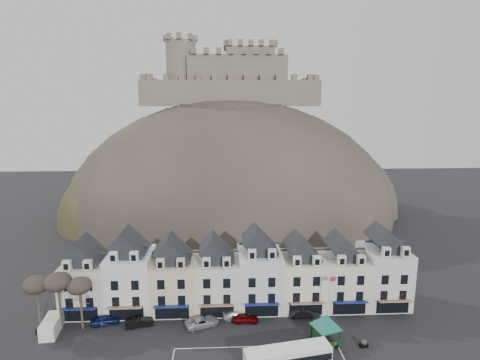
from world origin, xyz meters
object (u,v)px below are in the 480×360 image
bus_shelter (326,321)px  car_navy (105,320)px  red_buoy (320,346)px  car_charcoal (304,312)px  car_silver (202,322)px  car_maroon (245,318)px  car_black (139,322)px  bus (288,358)px  white_van (52,326)px  flagpole (329,296)px  car_white (236,315)px

bus_shelter → car_navy: bearing=150.5°
red_buoy → car_charcoal: red_buoy is taller
car_silver → car_maroon: (6.42, 0.68, -0.03)m
car_maroon → car_charcoal: 9.25m
car_silver → car_maroon: bearing=-106.0°
car_black → bus: bearing=-132.4°
car_navy → car_charcoal: car_charcoal is taller
car_navy → car_charcoal: 30.01m
car_navy → car_black: car_navy is taller
white_van → car_maroon: white_van is taller
red_buoy → car_charcoal: (-0.17, 8.61, -0.15)m
white_van → car_charcoal: size_ratio=1.07×
car_navy → bus: bearing=-128.0°
flagpole → car_white: flagpole is taller
bus → car_white: (-5.84, 11.73, -1.05)m
bus → red_buoy: (4.80, 3.12, -0.76)m
bus → bus_shelter: bearing=29.1°
flagpole → red_buoy: bearing=-114.1°
bus → car_maroon: size_ratio=2.81×
bus → car_navy: 27.69m
red_buoy → bus: bearing=-146.9°
car_white → car_maroon: car_maroon is taller
car_white → car_silver: bearing=103.3°
bus → car_white: bus is taller
bus → car_charcoal: size_ratio=2.39×
white_van → car_black: bearing=-1.2°
car_black → car_charcoal: 24.84m
red_buoy → flagpole: 8.03m
car_navy → car_black: (5.20, -0.74, -0.04)m
car_maroon → car_charcoal: size_ratio=0.85×
flagpole → bus: bearing=-128.5°
red_buoy → flagpole: bearing=65.9°
car_black → car_charcoal: (24.80, 1.44, 0.09)m
flagpole → car_silver: size_ratio=1.55×
bus_shelter → car_black: bearing=150.0°
flagpole → car_navy: bearing=177.8°
bus_shelter → car_white: (-11.90, 6.75, -2.70)m
bus_shelter → car_maroon: bearing=133.6°
white_van → car_charcoal: (36.95, 2.50, -0.33)m
bus → car_maroon: (-4.56, 10.58, -1.01)m
car_silver → car_charcoal: car_charcoal is taller
car_black → car_silver: size_ratio=0.83×
flagpole → car_maroon: bearing=176.2°
car_navy → red_buoy: bearing=-119.2°
car_black → car_maroon: bearing=-104.3°
flagpole → car_charcoal: 5.16m
car_black → flagpole: bearing=-106.4°
car_black → car_silver: bearing=-107.8°
car_black → car_maroon: (15.62, 0.29, -0.00)m
flagpole → car_white: size_ratio=1.78×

